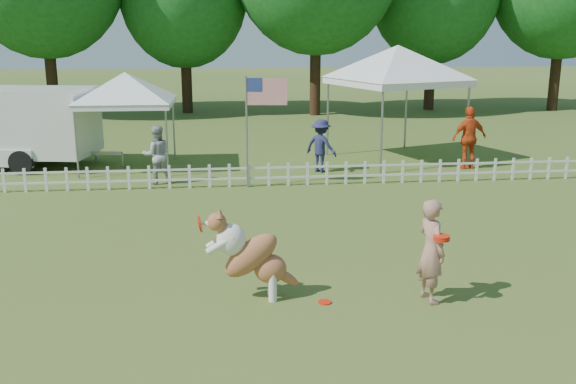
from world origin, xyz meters
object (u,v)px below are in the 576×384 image
Objects in this scene: spectator_a at (157,155)px; spectator_b at (321,146)px; canopy_tent_left at (128,122)px; cargo_trailer at (18,127)px; flag_pole at (247,132)px; frisbee_on_turf at (325,302)px; canopy_tent_right at (396,105)px; dog at (252,255)px; spectator_c at (469,138)px; handler at (431,251)px.

spectator_a is 1.02× the size of spectator_b.
cargo_trailer is at bearing 169.90° from canopy_tent_left.
flag_pole reaches higher than spectator_a.
frisbee_on_turf is 0.07× the size of canopy_tent_left.
canopy_tent_right is at bearing -170.44° from spectator_a.
spectator_b is (2.13, 1.62, -0.66)m from flag_pole.
spectator_a is (-2.30, 0.66, -0.64)m from flag_pole.
frisbee_on_turf is 0.14× the size of spectator_b.
canopy_tent_left reaches higher than cargo_trailer.
spectator_b reaches higher than dog.
frisbee_on_turf is 0.13× the size of spectator_a.
frisbee_on_turf is at bearing -67.03° from canopy_tent_left.
spectator_c is at bearing 2.51° from cargo_trailer.
spectator_a is 0.85× the size of spectator_c.
cargo_trailer is (-8.81, 10.61, 0.39)m from handler.
dog is 12.02m from cargo_trailer.
cargo_trailer reaches higher than handler.
canopy_tent_left is (-5.62, 10.00, 0.57)m from handler.
frisbee_on_turf is at bearing -130.25° from canopy_tent_right.
frisbee_on_turf is at bearing -14.19° from dog.
spectator_a is at bearing -3.54° from spectator_c.
cargo_trailer is at bearing 27.29° from handler.
frisbee_on_turf is 10.54m from spectator_c.
cargo_trailer is 2.96× the size of spectator_c.
flag_pole is (6.46, -3.27, 0.24)m from cargo_trailer.
flag_pole is 1.85× the size of spectator_a.
canopy_tent_left is at bearing 30.55° from spectator_b.
flag_pole reaches higher than handler.
spectator_c is (8.71, 0.95, 0.14)m from spectator_a.
spectator_b is at bearing 74.77° from dog.
frisbee_on_turf is 10.82m from canopy_tent_left.
spectator_c is (6.64, 8.61, 0.21)m from dog.
handler reaches higher than spectator_b.
cargo_trailer is 3.49× the size of spectator_a.
spectator_b is 4.28m from spectator_c.
spectator_c is at bearing -61.16° from canopy_tent_right.
canopy_tent_left reaches higher than spectator_a.
flag_pole is (0.23, 7.00, 0.72)m from dog.
cargo_trailer is at bearing -42.27° from spectator_a.
canopy_tent_right is (4.88, 10.15, 1.01)m from dog.
spectator_a is at bearing 17.73° from handler.
flag_pole is 6.63m from spectator_c.
spectator_b is at bearing -1.04° from cargo_trailer.
spectator_c is (4.28, -0.01, 0.15)m from spectator_b.
canopy_tent_left is 9.75m from spectator_c.
flag_pole is at bearing 96.33° from frisbee_on_turf.
handler is at bearing -2.65° from frisbee_on_turf.
dog is at bearing 94.91° from spectator_a.
cargo_trailer is 4.93m from spectator_a.
frisbee_on_turf is 0.11× the size of spectator_c.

